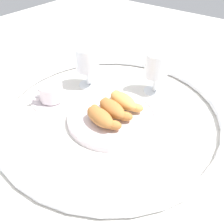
{
  "coord_description": "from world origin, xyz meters",
  "views": [
    {
      "loc": [
        0.36,
        -0.46,
        0.47
      ],
      "look_at": [
        0.02,
        -0.02,
        0.03
      ],
      "focal_mm": 39.31,
      "sensor_mm": 36.0,
      "label": 1
    }
  ],
  "objects_px": {
    "coffee_cup_near": "(51,94)",
    "juice_glass_left": "(157,67)",
    "croissant_large": "(101,117)",
    "croissant_extra": "(124,101)",
    "croissant_small": "(113,109)",
    "pastry_plate": "(112,117)",
    "juice_glass_right": "(87,61)",
    "sugar_packet": "(53,143)"
  },
  "relations": [
    {
      "from": "croissant_extra",
      "to": "croissant_small",
      "type": "bearing_deg",
      "value": -93.23
    },
    {
      "from": "croissant_large",
      "to": "juice_glass_left",
      "type": "relative_size",
      "value": 0.96
    },
    {
      "from": "pastry_plate",
      "to": "juice_glass_right",
      "type": "distance_m",
      "value": 0.23
    },
    {
      "from": "croissant_extra",
      "to": "juice_glass_right",
      "type": "height_order",
      "value": "juice_glass_right"
    },
    {
      "from": "croissant_extra",
      "to": "juice_glass_left",
      "type": "distance_m",
      "value": 0.17
    },
    {
      "from": "croissant_large",
      "to": "pastry_plate",
      "type": "bearing_deg",
      "value": 87.23
    },
    {
      "from": "sugar_packet",
      "to": "croissant_extra",
      "type": "bearing_deg",
      "value": 107.42
    },
    {
      "from": "pastry_plate",
      "to": "sugar_packet",
      "type": "bearing_deg",
      "value": -110.22
    },
    {
      "from": "coffee_cup_near",
      "to": "juice_glass_right",
      "type": "xyz_separation_m",
      "value": [
        0.03,
        0.15,
        0.07
      ]
    },
    {
      "from": "croissant_large",
      "to": "coffee_cup_near",
      "type": "relative_size",
      "value": 0.98
    },
    {
      "from": "juice_glass_left",
      "to": "juice_glass_right",
      "type": "distance_m",
      "value": 0.23
    },
    {
      "from": "coffee_cup_near",
      "to": "sugar_packet",
      "type": "relative_size",
      "value": 2.72
    },
    {
      "from": "croissant_large",
      "to": "croissant_extra",
      "type": "xyz_separation_m",
      "value": [
        0.01,
        0.1,
        0.0
      ]
    },
    {
      "from": "croissant_small",
      "to": "juice_glass_left",
      "type": "bearing_deg",
      "value": 84.59
    },
    {
      "from": "croissant_large",
      "to": "sugar_packet",
      "type": "bearing_deg",
      "value": -115.95
    },
    {
      "from": "juice_glass_left",
      "to": "croissant_small",
      "type": "bearing_deg",
      "value": -95.41
    },
    {
      "from": "croissant_large",
      "to": "coffee_cup_near",
      "type": "height_order",
      "value": "croissant_large"
    },
    {
      "from": "sugar_packet",
      "to": "juice_glass_right",
      "type": "bearing_deg",
      "value": 147.66
    },
    {
      "from": "croissant_small",
      "to": "juice_glass_right",
      "type": "height_order",
      "value": "juice_glass_right"
    },
    {
      "from": "croissant_extra",
      "to": "sugar_packet",
      "type": "bearing_deg",
      "value": -106.59
    },
    {
      "from": "coffee_cup_near",
      "to": "juice_glass_left",
      "type": "height_order",
      "value": "juice_glass_left"
    },
    {
      "from": "pastry_plate",
      "to": "juice_glass_left",
      "type": "bearing_deg",
      "value": 84.46
    },
    {
      "from": "pastry_plate",
      "to": "croissant_extra",
      "type": "distance_m",
      "value": 0.06
    },
    {
      "from": "croissant_large",
      "to": "juice_glass_right",
      "type": "distance_m",
      "value": 0.24
    },
    {
      "from": "croissant_small",
      "to": "croissant_extra",
      "type": "xyz_separation_m",
      "value": [
        0.0,
        0.05,
        0.0
      ]
    },
    {
      "from": "juice_glass_left",
      "to": "sugar_packet",
      "type": "relative_size",
      "value": 2.8
    },
    {
      "from": "coffee_cup_near",
      "to": "juice_glass_left",
      "type": "bearing_deg",
      "value": 47.24
    },
    {
      "from": "croissant_extra",
      "to": "juice_glass_left",
      "type": "height_order",
      "value": "juice_glass_left"
    },
    {
      "from": "croissant_large",
      "to": "juice_glass_right",
      "type": "bearing_deg",
      "value": 140.66
    },
    {
      "from": "pastry_plate",
      "to": "juice_glass_right",
      "type": "bearing_deg",
      "value": 150.9
    },
    {
      "from": "sugar_packet",
      "to": "coffee_cup_near",
      "type": "bearing_deg",
      "value": 172.75
    },
    {
      "from": "croissant_small",
      "to": "sugar_packet",
      "type": "height_order",
      "value": "croissant_small"
    },
    {
      "from": "sugar_packet",
      "to": "pastry_plate",
      "type": "bearing_deg",
      "value": 103.79
    },
    {
      "from": "croissant_large",
      "to": "croissant_extra",
      "type": "distance_m",
      "value": 0.1
    },
    {
      "from": "coffee_cup_near",
      "to": "juice_glass_right",
      "type": "bearing_deg",
      "value": 79.21
    },
    {
      "from": "croissant_large",
      "to": "croissant_extra",
      "type": "relative_size",
      "value": 1.0
    },
    {
      "from": "coffee_cup_near",
      "to": "juice_glass_left",
      "type": "relative_size",
      "value": 0.97
    },
    {
      "from": "croissant_small",
      "to": "sugar_packet",
      "type": "bearing_deg",
      "value": -110.12
    },
    {
      "from": "pastry_plate",
      "to": "croissant_small",
      "type": "distance_m",
      "value": 0.03
    },
    {
      "from": "croissant_small",
      "to": "coffee_cup_near",
      "type": "relative_size",
      "value": 0.98
    },
    {
      "from": "croissant_large",
      "to": "sugar_packet",
      "type": "xyz_separation_m",
      "value": [
        -0.06,
        -0.13,
        -0.04
      ]
    },
    {
      "from": "pastry_plate",
      "to": "sugar_packet",
      "type": "height_order",
      "value": "pastry_plate"
    }
  ]
}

